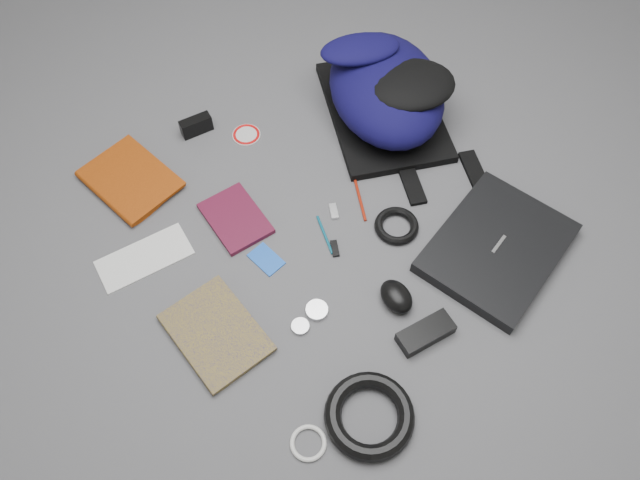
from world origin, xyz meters
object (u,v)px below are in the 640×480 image
textbook_red (102,200)px  comic_book (184,355)px  backpack (386,89)px  mouse (396,297)px  compact_camera (196,126)px  dvd_case (236,218)px  laptop (497,248)px  power_brick (426,333)px

textbook_red → comic_book: size_ratio=1.03×
backpack → mouse: (-0.33, -0.52, -0.08)m
comic_book → mouse: size_ratio=2.56×
comic_book → compact_camera: compact_camera is taller
comic_book → dvd_case: comic_book is taller
laptop → comic_book: size_ratio=1.49×
laptop → mouse: (-0.30, 0.02, 0.01)m
compact_camera → power_brick: size_ratio=0.67×
laptop → dvd_case: (-0.52, 0.44, -0.01)m
backpack → mouse: 0.62m
backpack → compact_camera: bearing=174.5°
mouse → comic_book: bearing=165.8°
mouse → backpack: bearing=59.4°
comic_book → power_brick: 0.57m
mouse → laptop: bearing=-2.3°
mouse → power_brick: size_ratio=0.71×
mouse → dvd_case: bearing=119.3°
comic_book → power_brick: (0.51, -0.26, 0.01)m
textbook_red → comic_book: 0.51m
compact_camera → laptop: bearing=-55.6°
mouse → compact_camera: bearing=104.3°
backpack → power_brick: size_ratio=3.58×
backpack → power_brick: (-0.33, -0.63, -0.09)m
mouse → power_brick: mouse is taller
laptop → comic_book: bearing=148.5°
backpack → laptop: bearing=-73.7°
dvd_case → mouse: bearing=-64.4°
backpack → compact_camera: (-0.50, 0.23, -0.08)m
backpack → mouse: size_ratio=5.07×
textbook_red → mouse: 0.82m
mouse → power_brick: bearing=-85.3°
textbook_red → dvd_case: textbook_red is taller
comic_book → backpack: bearing=18.0°
backpack → compact_camera: 0.56m
backpack → textbook_red: 0.84m
dvd_case → mouse: 0.47m
backpack → laptop: (-0.03, -0.54, -0.08)m
dvd_case → power_brick: size_ratio=1.37×
laptop → compact_camera: (-0.47, 0.78, 0.01)m
backpack → textbook_red: bearing=-169.9°
textbook_red → dvd_case: (0.28, -0.24, -0.01)m
power_brick → compact_camera: bearing=104.1°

